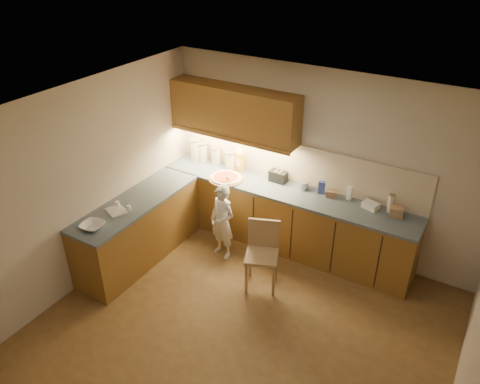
# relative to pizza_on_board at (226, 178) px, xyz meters

# --- Properties ---
(room) EXTENTS (4.54, 4.50, 2.62)m
(room) POSITION_rel_pizza_on_board_xyz_m (1.23, -1.53, 0.73)
(room) COLOR brown
(room) RESTS_ON ground
(l_counter) EXTENTS (3.77, 2.62, 0.92)m
(l_counter) POSITION_rel_pizza_on_board_xyz_m (0.31, -0.28, -0.48)
(l_counter) COLOR olive
(l_counter) RESTS_ON ground
(backsplash) EXTENTS (3.75, 0.02, 0.58)m
(backsplash) POSITION_rel_pizza_on_board_xyz_m (0.86, 0.46, 0.27)
(backsplash) COLOR beige
(backsplash) RESTS_ON l_counter
(upper_cabinets) EXTENTS (1.95, 0.36, 0.73)m
(upper_cabinets) POSITION_rel_pizza_on_board_xyz_m (-0.04, 0.30, 0.91)
(upper_cabinets) COLOR olive
(upper_cabinets) RESTS_ON ground
(pizza_on_board) EXTENTS (0.50, 0.50, 0.20)m
(pizza_on_board) POSITION_rel_pizza_on_board_xyz_m (0.00, 0.00, 0.00)
(pizza_on_board) COLOR #A68653
(pizza_on_board) RESTS_ON l_counter
(child) EXTENTS (0.45, 0.34, 1.11)m
(child) POSITION_rel_pizza_on_board_xyz_m (0.25, -0.50, -0.39)
(child) COLOR silver
(child) RESTS_ON ground
(wooden_chair) EXTENTS (0.53, 0.53, 0.91)m
(wooden_chair) POSITION_rel_pizza_on_board_xyz_m (1.01, -0.73, -0.42)
(wooden_chair) COLOR tan
(wooden_chair) RESTS_ON ground
(mixing_bowl) EXTENTS (0.31, 0.31, 0.07)m
(mixing_bowl) POSITION_rel_pizza_on_board_xyz_m (-0.72, -1.89, 0.01)
(mixing_bowl) COLOR white
(mixing_bowl) RESTS_ON l_counter
(canister_a) EXTENTS (0.18, 0.18, 0.35)m
(canister_a) POSITION_rel_pizza_on_board_xyz_m (-0.74, 0.30, 0.16)
(canister_a) COLOR silver
(canister_a) RESTS_ON l_counter
(canister_b) EXTENTS (0.17, 0.17, 0.30)m
(canister_b) POSITION_rel_pizza_on_board_xyz_m (-0.64, 0.34, 0.13)
(canister_b) COLOR beige
(canister_b) RESTS_ON l_counter
(canister_c) EXTENTS (0.15, 0.15, 0.28)m
(canister_c) POSITION_rel_pizza_on_board_xyz_m (-0.39, 0.35, 0.12)
(canister_c) COLOR beige
(canister_c) RESTS_ON l_counter
(canister_d) EXTENTS (0.17, 0.17, 0.28)m
(canister_d) POSITION_rel_pizza_on_board_xyz_m (-0.12, 0.33, 0.12)
(canister_d) COLOR silver
(canister_d) RESTS_ON l_counter
(oil_jug) EXTENTS (0.14, 0.12, 0.36)m
(oil_jug) POSITION_rel_pizza_on_board_xyz_m (0.03, 0.34, 0.14)
(oil_jug) COLOR gold
(oil_jug) RESTS_ON l_counter
(toaster) EXTENTS (0.26, 0.15, 0.17)m
(toaster) POSITION_rel_pizza_on_board_xyz_m (0.67, 0.33, 0.06)
(toaster) COLOR black
(toaster) RESTS_ON l_counter
(steel_pot) EXTENTS (0.15, 0.15, 0.11)m
(steel_pot) POSITION_rel_pizza_on_board_xyz_m (1.07, 0.32, 0.04)
(steel_pot) COLOR #AAA9AE
(steel_pot) RESTS_ON l_counter
(blue_box) EXTENTS (0.10, 0.08, 0.18)m
(blue_box) POSITION_rel_pizza_on_board_xyz_m (1.33, 0.34, 0.07)
(blue_box) COLOR #33439A
(blue_box) RESTS_ON l_counter
(card_box_a) EXTENTS (0.15, 0.13, 0.10)m
(card_box_a) POSITION_rel_pizza_on_board_xyz_m (1.49, 0.31, 0.03)
(card_box_a) COLOR #A27957
(card_box_a) RESTS_ON l_counter
(white_bottle) EXTENTS (0.07, 0.07, 0.19)m
(white_bottle) POSITION_rel_pizza_on_board_xyz_m (1.72, 0.38, 0.07)
(white_bottle) COLOR white
(white_bottle) RESTS_ON l_counter
(flat_pack) EXTENTS (0.24, 0.20, 0.08)m
(flat_pack) POSITION_rel_pizza_on_board_xyz_m (2.03, 0.30, 0.02)
(flat_pack) COLOR silver
(flat_pack) RESTS_ON l_counter
(tall_jar) EXTENTS (0.08, 0.08, 0.26)m
(tall_jar) POSITION_rel_pizza_on_board_xyz_m (2.27, 0.34, 0.11)
(tall_jar) COLOR silver
(tall_jar) RESTS_ON l_counter
(card_box_b) EXTENTS (0.19, 0.16, 0.13)m
(card_box_b) POSITION_rel_pizza_on_board_xyz_m (2.37, 0.28, 0.04)
(card_box_b) COLOR tan
(card_box_b) RESTS_ON l_counter
(dough_cloth) EXTENTS (0.32, 0.29, 0.02)m
(dough_cloth) POSITION_rel_pizza_on_board_xyz_m (-0.74, -1.46, -0.01)
(dough_cloth) COLOR silver
(dough_cloth) RESTS_ON l_counter
(spice_jar_a) EXTENTS (0.06, 0.06, 0.07)m
(spice_jar_a) POSITION_rel_pizza_on_board_xyz_m (-0.82, -1.36, 0.02)
(spice_jar_a) COLOR white
(spice_jar_a) RESTS_ON l_counter
(spice_jar_b) EXTENTS (0.07, 0.07, 0.08)m
(spice_jar_b) POSITION_rel_pizza_on_board_xyz_m (-0.61, -1.36, 0.02)
(spice_jar_b) COLOR white
(spice_jar_b) RESTS_ON l_counter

